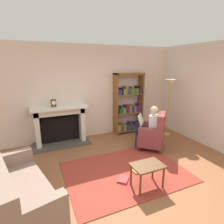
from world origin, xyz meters
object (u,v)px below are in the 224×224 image
at_px(fireplace, 60,124).
at_px(mantel_clock, 53,103).
at_px(seated_reader, 149,126).
at_px(bookshelf, 128,106).
at_px(floor_lamp, 170,88).
at_px(sofa_floral, 19,193).
at_px(side_table, 147,168).
at_px(armchair_reading, 154,133).

xyz_separation_m(fireplace, mantel_clock, (-0.14, -0.10, 0.60)).
distance_m(fireplace, seated_reader, 2.41).
bearing_deg(bookshelf, seated_reader, -93.90).
distance_m(mantel_clock, floor_lamp, 3.34).
bearing_deg(sofa_floral, fireplace, -36.83).
height_order(seated_reader, side_table, seated_reader).
bearing_deg(sofa_floral, seated_reader, -85.24).
bearing_deg(fireplace, mantel_clock, -143.80).
xyz_separation_m(fireplace, seated_reader, (2.06, -1.26, 0.05)).
relative_size(mantel_clock, floor_lamp, 0.11).
distance_m(side_table, floor_lamp, 2.99).
bearing_deg(armchair_reading, floor_lamp, 167.00).
xyz_separation_m(seated_reader, side_table, (-0.95, -1.32, -0.25)).
height_order(armchair_reading, side_table, armchair_reading).
relative_size(fireplace, floor_lamp, 0.87).
bearing_deg(seated_reader, mantel_clock, -74.61).
height_order(sofa_floral, side_table, sofa_floral).
xyz_separation_m(fireplace, side_table, (1.10, -2.58, -0.20)).
bearing_deg(bookshelf, side_table, -111.72).
bearing_deg(side_table, bookshelf, 68.28).
bearing_deg(armchair_reading, seated_reader, -90.00).
bearing_deg(bookshelf, sofa_floral, -143.05).
height_order(fireplace, seated_reader, seated_reader).
bearing_deg(seated_reader, sofa_floral, -27.79).
relative_size(bookshelf, side_table, 3.38).
distance_m(sofa_floral, side_table, 2.08).
height_order(armchair_reading, seated_reader, seated_reader).
bearing_deg(floor_lamp, bookshelf, 144.65).
bearing_deg(fireplace, armchair_reading, -32.02).
relative_size(fireplace, sofa_floral, 0.82).
bearing_deg(armchair_reading, side_table, 3.21).
distance_m(fireplace, mantel_clock, 0.63).
bearing_deg(fireplace, seated_reader, -31.48).
xyz_separation_m(mantel_clock, armchair_reading, (2.28, -1.24, -0.75)).
xyz_separation_m(fireplace, bookshelf, (2.14, 0.03, 0.31)).
distance_m(armchair_reading, side_table, 1.62).
bearing_deg(mantel_clock, seated_reader, -27.80).
distance_m(mantel_clock, sofa_floral, 2.49).
height_order(bookshelf, armchair_reading, bookshelf).
distance_m(seated_reader, sofa_floral, 3.20).
relative_size(seated_reader, floor_lamp, 0.66).
xyz_separation_m(mantel_clock, floor_lamp, (3.28, -0.57, 0.29)).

